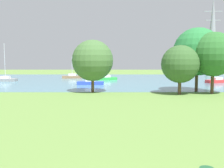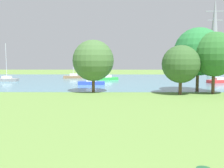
# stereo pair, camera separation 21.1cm
# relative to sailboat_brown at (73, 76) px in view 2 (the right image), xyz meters

# --- Properties ---
(ground_plane) EXTENTS (160.00, 160.00, 0.00)m
(ground_plane) POSITION_rel_sailboat_brown_xyz_m (9.14, -33.52, -0.44)
(ground_plane) COLOR olive
(water_surface) EXTENTS (140.00, 40.00, 0.02)m
(water_surface) POSITION_rel_sailboat_brown_xyz_m (9.14, -5.52, -0.43)
(water_surface) COLOR teal
(water_surface) RESTS_ON ground
(sailboat_brown) EXTENTS (4.99, 2.29, 5.19)m
(sailboat_brown) POSITION_rel_sailboat_brown_xyz_m (0.00, 0.00, 0.00)
(sailboat_brown) COLOR brown
(sailboat_brown) RESTS_ON water_surface
(sailboat_blue) EXTENTS (4.83, 1.59, 7.60)m
(sailboat_blue) POSITION_rel_sailboat_brown_xyz_m (5.63, -15.03, 0.03)
(sailboat_blue) COLOR blue
(sailboat_blue) RESTS_ON water_surface
(sailboat_red) EXTENTS (5.03, 3.00, 7.53)m
(sailboat_red) POSITION_rel_sailboat_brown_xyz_m (30.41, -11.31, 0.03)
(sailboat_red) COLOR red
(sailboat_red) RESTS_ON water_surface
(sailboat_gray) EXTENTS (4.94, 2.02, 7.93)m
(sailboat_gray) POSITION_rel_sailboat_brown_xyz_m (-12.77, -8.12, 0.03)
(sailboat_gray) COLOR gray
(sailboat_gray) RESTS_ON water_surface
(sailboat_green) EXTENTS (5.03, 2.94, 5.39)m
(sailboat_green) POSITION_rel_sailboat_brown_xyz_m (8.25, -4.99, 0.00)
(sailboat_green) COLOR green
(sailboat_green) RESTS_ON water_surface
(tree_east_near) EXTENTS (5.88, 5.88, 7.49)m
(tree_east_near) POSITION_rel_sailboat_brown_xyz_m (6.81, -25.42, 4.10)
(tree_east_near) COLOR brown
(tree_east_near) RESTS_ON ground
(tree_west_far) EXTENTS (5.08, 5.08, 6.63)m
(tree_west_far) POSITION_rel_sailboat_brown_xyz_m (18.71, -27.71, 3.64)
(tree_west_far) COLOR brown
(tree_west_far) RESTS_ON ground
(tree_east_far) EXTENTS (6.92, 6.92, 9.27)m
(tree_east_far) POSITION_rel_sailboat_brown_xyz_m (21.91, -24.80, 5.36)
(tree_east_far) COLOR brown
(tree_east_far) RESTS_ON ground
(tree_west_near) EXTENTS (6.07, 6.07, 8.45)m
(tree_west_near) POSITION_rel_sailboat_brown_xyz_m (23.41, -26.92, 4.96)
(tree_west_near) COLOR brown
(tree_west_near) RESTS_ON ground
(electricity_pylon) EXTENTS (6.40, 4.40, 25.99)m
(electricity_pylon) POSITION_rel_sailboat_brown_xyz_m (44.34, 29.01, 12.56)
(electricity_pylon) COLOR gray
(electricity_pylon) RESTS_ON ground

